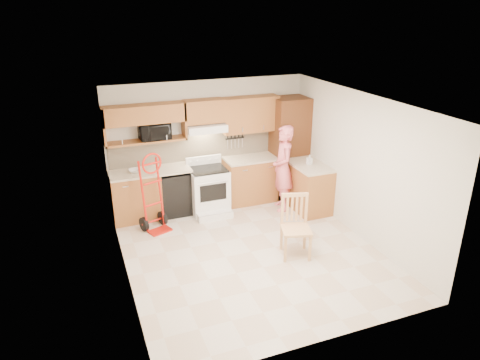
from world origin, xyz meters
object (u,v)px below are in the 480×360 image
range (209,187)px  dining_chair (296,227)px  microwave (154,131)px  hand_truck (154,196)px  person (283,168)px

range → dining_chair: size_ratio=1.04×
microwave → dining_chair: 3.19m
microwave → range: 1.49m
hand_truck → person: bearing=-19.9°
microwave → dining_chair: microwave is taller
range → hand_truck: hand_truck is taller
microwave → hand_truck: 1.25m
hand_truck → dining_chair: 2.58m
person → dining_chair: 1.83m
microwave → range: bearing=-27.7°
range → hand_truck: size_ratio=0.80×
range → person: person is taller
range → dining_chair: range is taller
microwave → hand_truck: (-0.21, -0.74, -0.98)m
hand_truck → range: bearing=-3.0°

